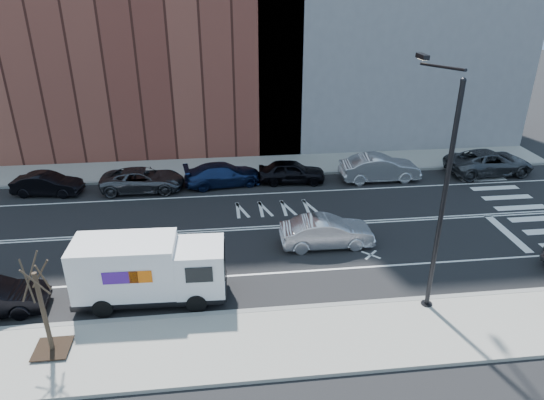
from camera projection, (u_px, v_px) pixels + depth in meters
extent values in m
plane|color=black|center=(240.00, 229.00, 25.24)|extent=(120.00, 120.00, 0.00)
cube|color=gray|center=(254.00, 344.00, 17.28)|extent=(44.00, 3.60, 0.15)
cube|color=gray|center=(233.00, 167.00, 33.13)|extent=(44.00, 3.60, 0.15)
cube|color=gray|center=(250.00, 312.00, 18.90)|extent=(44.00, 0.25, 0.17)
cube|color=gray|center=(234.00, 177.00, 31.50)|extent=(44.00, 0.25, 0.17)
cylinder|color=black|center=(443.00, 206.00, 17.40)|extent=(0.18, 0.18, 9.00)
cylinder|color=black|center=(426.00, 305.00, 19.26)|extent=(0.44, 0.44, 0.20)
sphere|color=black|center=(463.00, 81.00, 15.52)|extent=(0.20, 0.20, 0.20)
cylinder|color=black|center=(441.00, 67.00, 16.99)|extent=(0.11, 3.49, 0.48)
cube|color=black|center=(423.00, 56.00, 18.47)|extent=(0.25, 0.80, 0.18)
cube|color=#FFF2CC|center=(422.00, 59.00, 18.52)|extent=(0.18, 0.55, 0.03)
cube|color=black|center=(52.00, 348.00, 16.85)|extent=(1.20, 1.20, 0.04)
cylinder|color=#382B1E|center=(44.00, 313.00, 16.20)|extent=(0.16, 0.16, 3.20)
cylinder|color=#382B1E|center=(43.00, 278.00, 15.64)|extent=(0.06, 0.80, 1.44)
cylinder|color=#382B1E|center=(40.00, 274.00, 15.83)|extent=(0.81, 0.31, 1.19)
cylinder|color=#382B1E|center=(30.00, 276.00, 15.72)|extent=(0.58, 0.76, 1.50)
cylinder|color=#382B1E|center=(27.00, 281.00, 15.46)|extent=(0.47, 0.61, 1.37)
cylinder|color=#382B1E|center=(35.00, 282.00, 15.41)|extent=(0.72, 0.29, 1.13)
cube|color=black|center=(151.00, 290.00, 19.61)|extent=(5.89, 2.16, 0.28)
cube|color=white|center=(201.00, 266.00, 19.33)|extent=(1.94, 2.08, 1.88)
cube|color=black|center=(225.00, 259.00, 19.28)|extent=(0.11, 1.74, 0.89)
cube|color=black|center=(199.00, 275.00, 18.28)|extent=(1.04, 0.07, 0.66)
cube|color=black|center=(202.00, 247.00, 20.13)|extent=(1.04, 0.07, 0.66)
cube|color=black|center=(225.00, 285.00, 19.80)|extent=(0.20, 1.89, 0.33)
cube|color=white|center=(126.00, 266.00, 19.03)|extent=(4.02, 2.19, 2.16)
cube|color=#47198C|center=(120.00, 278.00, 18.01)|extent=(1.32, 0.06, 0.52)
cube|color=orange|center=(141.00, 277.00, 18.07)|extent=(0.85, 0.05, 0.52)
cube|color=#47198C|center=(130.00, 249.00, 19.92)|extent=(1.32, 0.06, 0.52)
cube|color=orange|center=(149.00, 248.00, 19.97)|extent=(0.85, 0.05, 0.52)
cylinder|color=black|center=(197.00, 303.00, 18.91)|extent=(0.80, 0.29, 0.79)
cylinder|color=black|center=(199.00, 276.00, 20.61)|extent=(0.80, 0.29, 0.79)
cylinder|color=black|center=(103.00, 308.00, 18.64)|extent=(0.80, 0.29, 0.79)
cylinder|color=black|center=(113.00, 280.00, 20.34)|extent=(0.80, 0.29, 0.79)
imported|color=black|center=(47.00, 184.00, 28.94)|extent=(4.17, 1.93, 1.32)
imported|color=#44454B|center=(143.00, 180.00, 29.48)|extent=(5.02, 2.41, 1.38)
imported|color=#16244D|center=(223.00, 174.00, 30.24)|extent=(5.06, 2.62, 1.40)
imported|color=black|center=(291.00, 172.00, 30.62)|extent=(4.35, 2.04, 1.44)
imported|color=#B2B3B7|center=(380.00, 168.00, 30.89)|extent=(5.04, 1.80, 1.66)
imported|color=#424448|center=(489.00, 162.00, 31.94)|extent=(5.83, 2.96, 1.58)
imported|color=silver|center=(327.00, 232.00, 23.40)|extent=(4.49, 1.58, 1.48)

